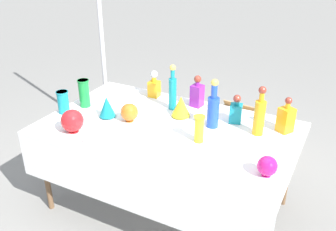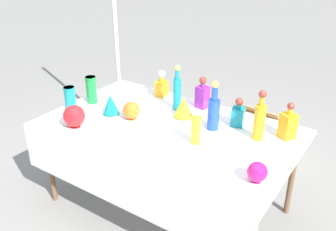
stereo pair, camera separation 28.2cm
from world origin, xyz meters
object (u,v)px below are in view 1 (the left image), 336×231
(square_decanter_3, at_px, (236,111))
(fluted_vase_0, at_px, (181,106))
(round_bowl_2, at_px, (72,121))
(square_decanter_0, at_px, (154,86))
(fluted_vase_1, at_px, (107,107))
(round_bowl_0, at_px, (129,112))
(tall_bottle_2, at_px, (260,115))
(tall_bottle_1, at_px, (213,108))
(cardboard_box_behind_left, at_px, (239,128))
(square_decanter_2, at_px, (286,118))
(slender_vase_2, at_px, (84,93))
(square_decanter_1, at_px, (197,93))
(slender_vase_0, at_px, (199,128))
(slender_vase_1, at_px, (63,101))
(tall_bottle_0, at_px, (173,90))
(round_bowl_1, at_px, (267,166))
(canopy_pole, at_px, (103,52))

(square_decanter_3, distance_m, fluted_vase_0, 0.44)
(round_bowl_2, bearing_deg, square_decanter_0, 76.61)
(fluted_vase_1, distance_m, round_bowl_0, 0.20)
(round_bowl_2, bearing_deg, tall_bottle_2, 26.21)
(tall_bottle_1, relative_size, fluted_vase_1, 2.22)
(cardboard_box_behind_left, bearing_deg, square_decanter_2, -58.05)
(slender_vase_2, bearing_deg, round_bowl_0, -7.41)
(square_decanter_1, relative_size, cardboard_box_behind_left, 0.48)
(slender_vase_2, bearing_deg, fluted_vase_0, 13.74)
(slender_vase_0, height_order, round_bowl_0, slender_vase_0)
(slender_vase_2, distance_m, cardboard_box_behind_left, 1.80)
(tall_bottle_1, distance_m, square_decanter_0, 0.75)
(square_decanter_0, height_order, slender_vase_1, square_decanter_0)
(square_decanter_3, bearing_deg, round_bowl_2, -145.00)
(square_decanter_1, distance_m, fluted_vase_0, 0.25)
(square_decanter_2, relative_size, fluted_vase_0, 1.59)
(square_decanter_1, bearing_deg, tall_bottle_0, -137.49)
(slender_vase_0, height_order, slender_vase_2, slender_vase_2)
(fluted_vase_0, distance_m, round_bowl_1, 0.96)
(square_decanter_3, height_order, round_bowl_2, square_decanter_3)
(slender_vase_2, distance_m, fluted_vase_1, 0.31)
(slender_vase_1, xyz_separation_m, canopy_pole, (-0.26, 0.91, 0.14))
(square_decanter_0, bearing_deg, slender_vase_1, -127.70)
(square_decanter_1, height_order, fluted_vase_0, square_decanter_1)
(tall_bottle_2, height_order, round_bowl_1, tall_bottle_2)
(square_decanter_0, bearing_deg, canopy_pole, 160.25)
(fluted_vase_1, height_order, round_bowl_0, fluted_vase_1)
(cardboard_box_behind_left, bearing_deg, tall_bottle_0, -107.34)
(tall_bottle_2, distance_m, slender_vase_2, 1.46)
(tall_bottle_2, relative_size, square_decanter_2, 1.37)
(tall_bottle_0, distance_m, slender_vase_2, 0.75)
(fluted_vase_1, relative_size, round_bowl_1, 1.32)
(square_decanter_3, distance_m, cardboard_box_behind_left, 1.24)
(tall_bottle_0, xyz_separation_m, tall_bottle_1, (0.42, -0.15, -0.01))
(fluted_vase_0, bearing_deg, round_bowl_2, -134.71)
(square_decanter_1, relative_size, slender_vase_0, 1.37)
(square_decanter_2, relative_size, slender_vase_2, 1.16)
(slender_vase_0, height_order, round_bowl_1, slender_vase_0)
(round_bowl_2, bearing_deg, slender_vase_2, 117.72)
(square_decanter_3, relative_size, fluted_vase_0, 1.33)
(tall_bottle_1, bearing_deg, cardboard_box_behind_left, 95.06)
(square_decanter_0, height_order, round_bowl_0, square_decanter_0)
(slender_vase_0, bearing_deg, square_decanter_0, 140.46)
(square_decanter_1, distance_m, square_decanter_2, 0.77)
(square_decanter_1, relative_size, slender_vase_2, 1.16)
(round_bowl_1, height_order, canopy_pole, canopy_pole)
(tall_bottle_0, xyz_separation_m, square_decanter_3, (0.55, 0.01, -0.07))
(tall_bottle_1, height_order, tall_bottle_2, tall_bottle_1)
(round_bowl_1, bearing_deg, cardboard_box_behind_left, 111.55)
(slender_vase_1, distance_m, fluted_vase_1, 0.38)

